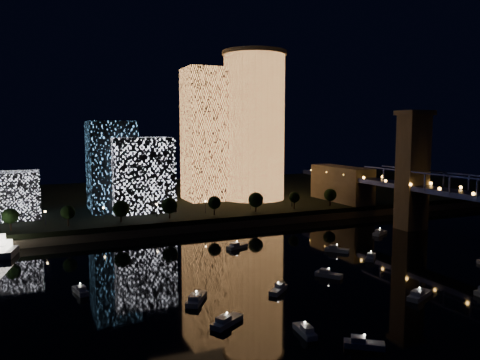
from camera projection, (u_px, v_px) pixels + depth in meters
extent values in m
plane|color=black|center=(360.00, 284.00, 128.14)|extent=(520.00, 520.00, 0.00)
cube|color=black|center=(188.00, 197.00, 273.84)|extent=(420.00, 160.00, 5.00)
cube|color=#6B5E4C|center=(241.00, 224.00, 202.79)|extent=(420.00, 6.00, 3.00)
cylinder|color=#FB9E50|center=(254.00, 128.00, 247.56)|extent=(32.00, 32.00, 75.62)
cylinder|color=#6B5E4C|center=(254.00, 53.00, 243.40)|extent=(34.00, 34.00, 2.00)
cube|color=#FB9E50|center=(206.00, 135.00, 245.37)|extent=(21.61, 21.61, 68.76)
cube|color=white|center=(141.00, 174.00, 213.88)|extent=(27.30, 23.10, 33.60)
cube|color=#5DB1FF|center=(111.00, 166.00, 216.08)|extent=(20.48, 26.63, 40.97)
cube|color=white|center=(15.00, 195.00, 195.24)|extent=(19.64, 17.85, 19.64)
cube|color=#6B5E4C|center=(412.00, 173.00, 196.87)|extent=(11.00, 9.00, 48.00)
cube|color=#6B5E4C|center=(415.00, 113.00, 194.18)|extent=(13.00, 11.00, 2.00)
cube|color=#6B5E4C|center=(341.00, 188.00, 243.82)|extent=(12.00, 40.00, 23.00)
cube|color=navy|center=(429.00, 183.00, 182.39)|extent=(0.50, 0.50, 7.00)
cube|color=navy|center=(387.00, 177.00, 204.28)|extent=(0.50, 0.50, 7.00)
sphere|color=#F39A35|center=(411.00, 184.00, 190.58)|extent=(1.20, 1.20, 1.20)
sphere|color=#F39A35|center=(344.00, 175.00, 231.64)|extent=(1.20, 1.20, 1.20)
cube|color=silver|center=(196.00, 299.00, 114.88)|extent=(7.85, 9.86, 1.20)
cube|color=silver|center=(195.00, 297.00, 113.34)|extent=(3.96, 4.22, 1.00)
sphere|color=white|center=(196.00, 291.00, 114.67)|extent=(0.36, 0.36, 0.36)
cube|color=silver|center=(371.00, 257.00, 152.53)|extent=(7.44, 7.40, 1.20)
cube|color=silver|center=(370.00, 255.00, 151.31)|extent=(3.43, 3.43, 1.00)
sphere|color=white|center=(371.00, 251.00, 152.32)|extent=(0.36, 0.36, 0.36)
cube|color=silver|center=(380.00, 233.00, 188.21)|extent=(8.70, 6.12, 1.20)
cube|color=silver|center=(379.00, 231.00, 187.14)|extent=(3.60, 3.25, 1.00)
sphere|color=white|center=(380.00, 228.00, 188.00)|extent=(0.36, 0.36, 0.36)
cube|color=silver|center=(337.00, 250.00, 161.58)|extent=(7.51, 7.74, 1.20)
cube|color=silver|center=(333.00, 247.00, 161.95)|extent=(3.51, 3.54, 1.00)
sphere|color=white|center=(337.00, 244.00, 161.37)|extent=(0.36, 0.36, 0.36)
cube|color=silver|center=(227.00, 322.00, 101.35)|extent=(8.79, 6.98, 1.20)
cube|color=silver|center=(223.00, 319.00, 100.16)|extent=(3.76, 3.52, 1.00)
sphere|color=white|center=(227.00, 313.00, 101.14)|extent=(0.36, 0.36, 0.36)
cube|color=silver|center=(80.00, 291.00, 120.61)|extent=(3.75, 7.33, 1.20)
cube|color=silver|center=(81.00, 288.00, 119.65)|extent=(2.32, 2.80, 1.00)
sphere|color=white|center=(80.00, 284.00, 120.39)|extent=(0.36, 0.36, 0.36)
cube|color=silver|center=(237.00, 246.00, 166.56)|extent=(8.72, 5.40, 1.20)
cube|color=silver|center=(235.00, 244.00, 165.58)|extent=(3.48, 3.04, 1.00)
sphere|color=white|center=(237.00, 241.00, 166.34)|extent=(0.36, 0.36, 0.36)
cube|color=silver|center=(329.00, 275.00, 133.94)|extent=(6.60, 7.71, 1.20)
cube|color=silver|center=(325.00, 271.00, 134.40)|extent=(3.23, 3.38, 1.00)
sphere|color=white|center=(329.00, 268.00, 133.73)|extent=(0.36, 0.36, 0.36)
cube|color=silver|center=(419.00, 295.00, 117.44)|extent=(9.45, 6.38, 1.20)
cube|color=silver|center=(417.00, 293.00, 116.32)|extent=(3.86, 3.45, 1.00)
sphere|color=white|center=(420.00, 288.00, 117.23)|extent=(0.36, 0.36, 0.36)
cube|color=silver|center=(364.00, 345.00, 90.50)|extent=(7.72, 6.44, 1.20)
cube|color=silver|center=(358.00, 339.00, 90.61)|extent=(3.35, 3.19, 1.00)
sphere|color=white|center=(364.00, 335.00, 90.28)|extent=(0.36, 0.36, 0.36)
cube|color=silver|center=(278.00, 290.00, 121.38)|extent=(7.12, 6.51, 1.20)
cube|color=silver|center=(280.00, 285.00, 122.23)|extent=(3.19, 3.11, 1.00)
sphere|color=white|center=(278.00, 283.00, 121.16)|extent=(0.36, 0.36, 0.36)
cube|color=silver|center=(305.00, 331.00, 96.51)|extent=(3.02, 7.45, 1.20)
cube|color=silver|center=(307.00, 328.00, 95.36)|extent=(2.12, 2.71, 1.00)
sphere|color=white|center=(305.00, 322.00, 96.29)|extent=(0.36, 0.36, 0.36)
cylinder|color=black|center=(11.00, 225.00, 172.11)|extent=(0.70, 0.70, 4.00)
sphere|color=black|center=(10.00, 216.00, 171.73)|extent=(5.80, 5.80, 5.80)
cylinder|color=black|center=(68.00, 221.00, 180.01)|extent=(0.70, 0.70, 4.00)
sphere|color=black|center=(68.00, 212.00, 179.63)|extent=(5.49, 5.49, 5.49)
cylinder|color=black|center=(121.00, 217.00, 187.91)|extent=(0.70, 0.70, 4.00)
sphere|color=black|center=(121.00, 209.00, 187.54)|extent=(6.55, 6.55, 6.55)
cylinder|color=black|center=(170.00, 214.00, 195.82)|extent=(0.70, 0.70, 4.00)
sphere|color=black|center=(169.00, 205.00, 195.44)|extent=(6.75, 6.75, 6.75)
cylinder|color=black|center=(214.00, 210.00, 203.72)|extent=(0.70, 0.70, 4.00)
sphere|color=black|center=(214.00, 202.00, 203.35)|extent=(5.80, 5.80, 5.80)
cylinder|color=black|center=(256.00, 207.00, 211.63)|extent=(0.70, 0.70, 4.00)
sphere|color=black|center=(256.00, 200.00, 211.25)|extent=(6.87, 6.87, 6.87)
cylinder|color=black|center=(294.00, 205.00, 219.53)|extent=(0.70, 0.70, 4.00)
sphere|color=black|center=(294.00, 197.00, 219.15)|extent=(5.15, 5.15, 5.15)
cylinder|color=black|center=(330.00, 202.00, 227.43)|extent=(0.70, 0.70, 4.00)
sphere|color=black|center=(330.00, 195.00, 227.06)|extent=(6.10, 6.10, 6.10)
cylinder|color=black|center=(46.00, 219.00, 182.27)|extent=(0.24, 0.24, 5.00)
sphere|color=#FFCC7F|center=(45.00, 212.00, 181.97)|extent=(0.70, 0.70, 0.70)
cylinder|color=black|center=(104.00, 215.00, 190.96)|extent=(0.24, 0.24, 5.00)
sphere|color=#FFCC7F|center=(103.00, 208.00, 190.66)|extent=(0.70, 0.70, 0.70)
cylinder|color=black|center=(157.00, 211.00, 199.66)|extent=(0.24, 0.24, 5.00)
sphere|color=#FFCC7F|center=(157.00, 204.00, 199.36)|extent=(0.70, 0.70, 0.70)
cylinder|color=black|center=(206.00, 207.00, 208.35)|extent=(0.24, 0.24, 5.00)
sphere|color=#FFCC7F|center=(205.00, 201.00, 208.05)|extent=(0.70, 0.70, 0.70)
cylinder|color=black|center=(250.00, 204.00, 217.05)|extent=(0.24, 0.24, 5.00)
sphere|color=#FFCC7F|center=(250.00, 198.00, 216.74)|extent=(0.70, 0.70, 0.70)
cylinder|color=black|center=(292.00, 201.00, 225.74)|extent=(0.24, 0.24, 5.00)
sphere|color=#FFCC7F|center=(292.00, 196.00, 225.44)|extent=(0.70, 0.70, 0.70)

